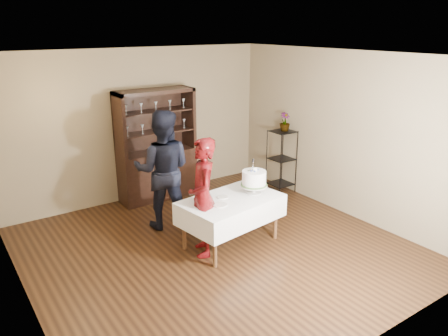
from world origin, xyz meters
The scene contains 14 objects.
floor centered at (0.00, 0.00, 0.00)m, with size 5.00×5.00×0.00m, color black.
ceiling centered at (0.00, 0.00, 2.70)m, with size 5.00×5.00×0.00m, color silver.
back_wall centered at (0.00, 2.50, 1.35)m, with size 5.00×0.02×2.70m, color #76664B.
wall_left centered at (-2.50, 0.00, 1.35)m, with size 0.02×5.00×2.70m, color #76664B.
wall_right centered at (2.50, 0.00, 1.35)m, with size 0.02×5.00×2.70m, color #76664B.
china_hutch centered at (0.20, 2.25, 0.66)m, with size 1.40×0.48×2.00m.
plant_etagere centered at (2.28, 1.20, 0.65)m, with size 0.42×0.42×1.20m.
cake_table centered at (0.25, 0.01, 0.54)m, with size 1.54×1.07×0.71m.
woman centered at (-0.21, 0.02, 0.83)m, with size 0.61×0.40×1.67m, color #3A0506.
man centered at (-0.26, 1.11, 0.94)m, with size 0.91×0.71×1.87m, color black.
cake centered at (0.65, -0.01, 0.93)m, with size 0.40×0.40×0.54m.
plate_near centered at (-0.01, -0.10, 0.72)m, with size 0.20×0.20×0.01m, color beige.
plate_far centered at (0.17, 0.11, 0.72)m, with size 0.16×0.16×0.01m, color beige.
potted_plant centered at (2.31, 1.18, 1.36)m, with size 0.19×0.19×0.34m, color #436831.
Camera 1 is at (-3.11, -4.67, 3.07)m, focal length 35.00 mm.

